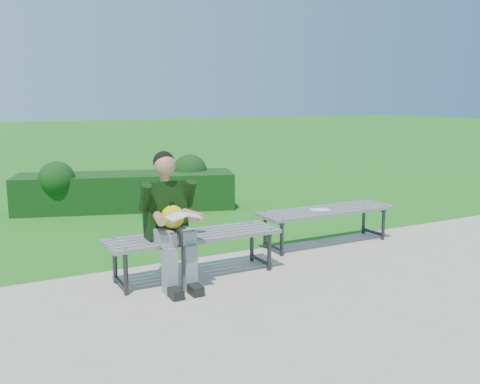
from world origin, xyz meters
TOP-DOWN VIEW (x-y plane):
  - ground at (0.00, 0.00)m, footprint 80.00×80.00m
  - walkway at (0.00, -1.75)m, footprint 30.00×3.50m
  - hedge at (-0.12, 3.20)m, footprint 3.66×1.94m
  - bench_left at (-0.51, -0.59)m, footprint 1.80×0.50m
  - bench_right at (1.45, -0.21)m, footprint 1.80×0.50m
  - seated_boy at (-0.81, -0.69)m, footprint 0.56×0.76m
  - paper_sheet at (1.35, -0.21)m, footprint 0.26×0.22m

SIDE VIEW (x-z plane):
  - ground at x=0.00m, z-range 0.00..0.00m
  - walkway at x=0.00m, z-range 0.00..0.02m
  - hedge at x=-0.12m, z-range -0.09..0.79m
  - bench_left at x=-0.51m, z-range 0.19..0.64m
  - bench_right at x=1.45m, z-range 0.19..0.64m
  - paper_sheet at x=1.35m, z-range 0.47..0.48m
  - seated_boy at x=-0.81m, z-range 0.06..1.37m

